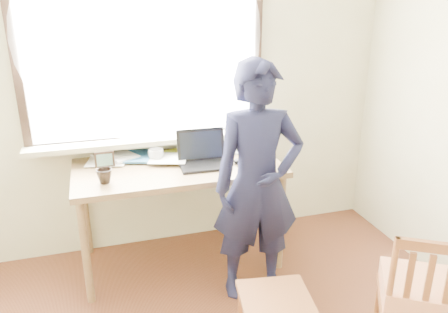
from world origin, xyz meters
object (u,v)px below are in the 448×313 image
object	(u,v)px
person	(258,184)
work_chair	(275,306)
laptop	(203,156)
side_chair	(418,293)
desk	(179,176)
mug_white	(156,155)
mug_dark	(104,176)

from	to	relation	value
person	work_chair	bearing A→B (deg)	-94.91
laptop	side_chair	distance (m)	1.65
person	side_chair	bearing A→B (deg)	-48.67
side_chair	person	size ratio (longest dim) A/B	0.53
laptop	side_chair	size ratio (longest dim) A/B	0.43
desk	side_chair	size ratio (longest dim) A/B	1.74
mug_white	work_chair	distance (m)	1.44
laptop	person	bearing A→B (deg)	-63.57
person	mug_dark	bearing A→B (deg)	166.35
desk	mug_dark	world-z (taller)	mug_dark
laptop	person	xyz separation A→B (m)	(0.24, -0.49, -0.05)
laptop	mug_white	xyz separation A→B (m)	(-0.32, 0.17, -0.01)
desk	mug_dark	size ratio (longest dim) A/B	14.32
laptop	mug_white	bearing A→B (deg)	151.93
mug_white	person	xyz separation A→B (m)	(0.57, -0.66, -0.04)
person	desk	bearing A→B (deg)	135.19
mug_dark	person	bearing A→B (deg)	-19.42
mug_white	work_chair	bearing A→B (deg)	-70.37
laptop	mug_dark	distance (m)	0.73
laptop	mug_dark	size ratio (longest dim) A/B	3.52
mug_white	person	bearing A→B (deg)	-49.47
side_chair	person	distance (m)	1.12
laptop	person	size ratio (longest dim) A/B	0.23
laptop	work_chair	distance (m)	1.22
desk	work_chair	bearing A→B (deg)	-74.47
mug_white	person	distance (m)	0.87
mug_white	work_chair	size ratio (longest dim) A/B	0.26
laptop	work_chair	xyz separation A→B (m)	(0.13, -1.10, -0.53)
mug_dark	work_chair	bearing A→B (deg)	-48.23
desk	mug_white	xyz separation A→B (m)	(-0.14, 0.14, 0.13)
mug_white	person	size ratio (longest dim) A/B	0.07
mug_dark	mug_white	bearing A→B (deg)	39.89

